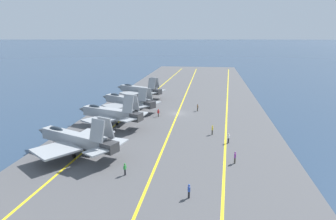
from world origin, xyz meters
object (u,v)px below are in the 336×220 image
at_px(crew_white_vest, 228,138).
at_px(parked_jet_fourth, 139,89).
at_px(parked_jet_third, 127,101).
at_px(crew_brown_vest, 198,107).
at_px(crew_green_vest, 125,169).
at_px(crew_blue_vest, 189,190).
at_px(parked_jet_second, 109,113).
at_px(parked_jet_nearest, 75,139).
at_px(crew_purple_vest, 235,157).
at_px(crew_red_vest, 158,112).
at_px(crew_yellow_vest, 212,130).

bearing_deg(crew_white_vest, parked_jet_fourth, 34.45).
height_order(parked_jet_third, crew_brown_vest, parked_jet_third).
height_order(crew_green_vest, crew_blue_vest, crew_blue_vest).
height_order(parked_jet_second, crew_white_vest, parked_jet_second).
relative_size(parked_jet_nearest, crew_white_vest, 9.32).
distance_m(parked_jet_fourth, crew_brown_vest, 22.39).
height_order(crew_white_vest, crew_blue_vest, crew_white_vest).
xyz_separation_m(parked_jet_nearest, crew_purple_vest, (-0.06, -24.05, -1.55)).
xyz_separation_m(parked_jet_nearest, parked_jet_second, (14.48, -0.55, 0.28)).
relative_size(parked_jet_third, crew_blue_vest, 9.76).
distance_m(parked_jet_second, parked_jet_fourth, 28.51).
relative_size(crew_red_vest, crew_blue_vest, 1.02).
bearing_deg(parked_jet_second, crew_yellow_vest, -96.18).
xyz_separation_m(crew_white_vest, crew_red_vest, (14.98, 14.66, -0.03)).
bearing_deg(crew_purple_vest, parked_jet_fourth, 29.48).
height_order(crew_brown_vest, crew_purple_vest, crew_purple_vest).
height_order(crew_white_vest, crew_purple_vest, crew_white_vest).
distance_m(crew_white_vest, crew_purple_vest, 8.26).
xyz_separation_m(parked_jet_third, crew_blue_vest, (-38.12, -17.71, -1.42)).
xyz_separation_m(parked_jet_third, crew_purple_vest, (-27.85, -23.57, -1.38)).
distance_m(parked_jet_third, crew_red_vest, 9.73).
relative_size(crew_red_vest, crew_yellow_vest, 0.97).
height_order(crew_red_vest, crew_blue_vest, crew_red_vest).
relative_size(parked_jet_second, crew_purple_vest, 8.68).
bearing_deg(parked_jet_second, crew_brown_vest, -48.61).
height_order(crew_green_vest, crew_yellow_vest, crew_yellow_vest).
relative_size(parked_jet_fourth, crew_white_vest, 8.90).
xyz_separation_m(crew_red_vest, crew_brown_vest, (6.19, -8.51, -0.01)).
height_order(parked_jet_nearest, crew_yellow_vest, parked_jet_nearest).
bearing_deg(crew_white_vest, parked_jet_second, 74.71).
bearing_deg(crew_white_vest, parked_jet_third, 49.68).
bearing_deg(parked_jet_second, parked_jet_nearest, 177.81).
distance_m(parked_jet_nearest, crew_yellow_vest, 24.27).
xyz_separation_m(parked_jet_nearest, parked_jet_fourth, (42.98, 0.28, -0.16)).
xyz_separation_m(crew_white_vest, crew_yellow_vest, (4.09, 2.70, 0.01)).
bearing_deg(crew_purple_vest, crew_brown_vest, 12.68).
bearing_deg(crew_blue_vest, crew_yellow_vest, -6.81).
bearing_deg(crew_white_vest, crew_red_vest, 44.37).
relative_size(crew_brown_vest, crew_purple_vest, 0.97).
xyz_separation_m(parked_jet_nearest, crew_green_vest, (-5.84, -9.46, -1.59)).
bearing_deg(crew_white_vest, parked_jet_nearest, 109.15).
height_order(parked_jet_fourth, crew_red_vest, parked_jet_fourth).
bearing_deg(crew_green_vest, parked_jet_third, 14.95).
bearing_deg(crew_white_vest, crew_brown_vest, 16.19).
bearing_deg(parked_jet_fourth, crew_purple_vest, -150.52).
xyz_separation_m(crew_brown_vest, crew_yellow_vest, (-17.08, -3.45, 0.04)).
height_order(crew_brown_vest, crew_blue_vest, crew_brown_vest).
bearing_deg(parked_jet_third, parked_jet_fourth, 2.86).
distance_m(crew_white_vest, crew_green_vest, 19.90).
bearing_deg(crew_white_vest, crew_yellow_vest, 33.40).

